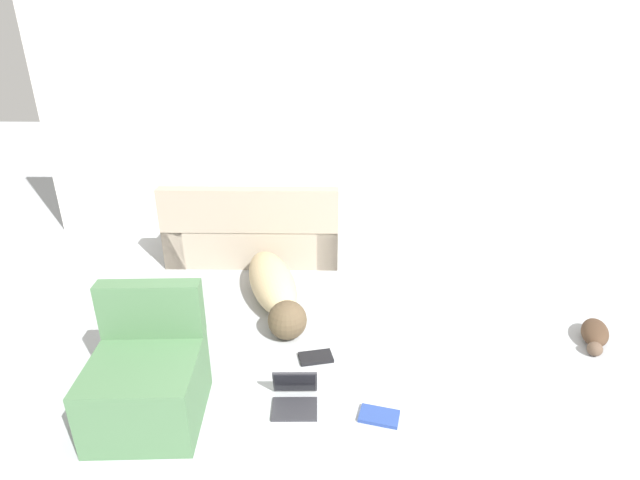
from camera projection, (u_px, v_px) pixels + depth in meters
wall_back at (369, 116)px, 5.17m from camera, size 6.92×0.06×2.61m
couch at (255, 230)px, 5.10m from camera, size 1.69×0.92×0.81m
dog at (274, 288)px, 4.19m from camera, size 0.70×1.50×0.33m
cat at (595, 334)px, 3.74m from camera, size 0.32×0.50×0.14m
laptop_open at (295, 393)px, 3.15m from camera, size 0.29×0.28×0.21m
book_blue at (379, 416)px, 3.04m from camera, size 0.27×0.20×0.02m
book_black at (316, 357)px, 3.57m from camera, size 0.26×0.19×0.02m
side_chair at (148, 379)px, 2.97m from camera, size 0.66×0.68×0.79m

